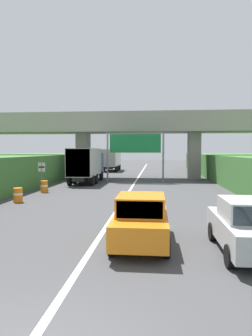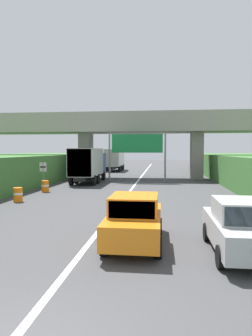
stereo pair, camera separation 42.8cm
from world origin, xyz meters
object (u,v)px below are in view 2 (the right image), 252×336
(car_silver, at_px, (241,227))
(construction_barrel_2, at_px, (18,195))
(car_orange, at_px, (135,220))
(construction_barrel_3, at_px, (45,186))
(truck_blue, at_px, (88,164))
(speed_limit_sign, at_px, (43,171))
(truck_white, at_px, (115,159))
(overhead_highway_sign, at_px, (137,146))

(car_silver, bearing_deg, construction_barrel_2, 144.04)
(car_orange, distance_m, construction_barrel_3, 14.60)
(construction_barrel_2, bearing_deg, construction_barrel_3, 90.19)
(truck_blue, distance_m, construction_barrel_2, 11.66)
(speed_limit_sign, relative_size, truck_blue, 0.31)
(truck_blue, xyz_separation_m, car_orange, (6.34, -19.12, -1.08))
(truck_white, distance_m, construction_barrel_2, 29.46)
(construction_barrel_3, bearing_deg, speed_limit_sign, 115.99)
(truck_white, bearing_deg, construction_barrel_2, -93.03)
(overhead_highway_sign, xyz_separation_m, truck_white, (-4.92, 16.69, -1.74))
(car_silver, distance_m, car_orange, 3.41)
(truck_white, bearing_deg, speed_limit_sign, -96.14)
(construction_barrel_3, bearing_deg, truck_white, 86.40)
(truck_white, height_order, car_silver, truck_white)
(truck_white, bearing_deg, car_silver, -75.33)
(car_silver, bearing_deg, speed_limit_sign, 130.15)
(truck_white, relative_size, construction_barrel_3, 8.11)
(speed_limit_sign, xyz_separation_m, construction_barrel_3, (0.91, -1.87, -1.02))
(car_silver, height_order, car_orange, same)
(car_silver, bearing_deg, truck_blue, 116.19)
(speed_limit_sign, xyz_separation_m, truck_blue, (2.64, 5.09, 0.46))
(overhead_highway_sign, distance_m, car_orange, 20.62)
(truck_white, height_order, construction_barrel_3, truck_white)
(car_silver, distance_m, construction_barrel_2, 14.10)
(speed_limit_sign, relative_size, car_orange, 0.54)
(overhead_highway_sign, relative_size, truck_blue, 0.81)
(car_orange, bearing_deg, truck_white, 99.95)
(overhead_highway_sign, relative_size, car_orange, 1.43)
(car_silver, relative_size, construction_barrel_2, 4.56)
(car_silver, height_order, construction_barrel_3, car_silver)
(overhead_highway_sign, distance_m, construction_barrel_3, 10.95)
(speed_limit_sign, bearing_deg, construction_barrel_3, -64.01)
(car_orange, bearing_deg, overhead_highway_sign, 94.44)
(truck_blue, relative_size, car_orange, 1.78)
(overhead_highway_sign, bearing_deg, car_orange, -85.56)
(truck_blue, xyz_separation_m, construction_barrel_2, (-1.71, -11.44, -1.47))
(car_silver, xyz_separation_m, car_orange, (-3.35, 0.60, 0.00))
(speed_limit_sign, bearing_deg, car_silver, -49.85)
(speed_limit_sign, relative_size, construction_barrel_3, 2.48)
(overhead_highway_sign, xyz_separation_m, truck_blue, (-4.76, -1.25, -1.74))
(truck_white, distance_m, construction_barrel_3, 24.99)
(truck_white, xyz_separation_m, car_orange, (6.50, -37.06, -1.08))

